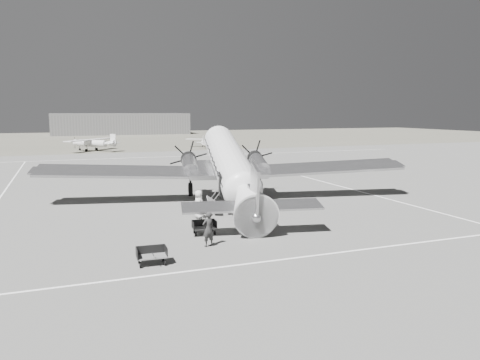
% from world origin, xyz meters
% --- Properties ---
extents(ground, '(260.00, 260.00, 0.00)m').
position_xyz_m(ground, '(0.00, 0.00, 0.00)').
color(ground, slate).
rests_on(ground, ground).
extents(taxi_line_near, '(60.00, 0.15, 0.01)m').
position_xyz_m(taxi_line_near, '(0.00, -14.00, 0.01)').
color(taxi_line_near, white).
rests_on(taxi_line_near, ground).
extents(taxi_line_right, '(0.15, 80.00, 0.01)m').
position_xyz_m(taxi_line_right, '(12.00, 0.00, 0.01)').
color(taxi_line_right, white).
rests_on(taxi_line_right, ground).
extents(taxi_line_left, '(0.15, 60.00, 0.01)m').
position_xyz_m(taxi_line_left, '(-18.00, 10.00, 0.01)').
color(taxi_line_left, white).
rests_on(taxi_line_left, ground).
extents(taxi_line_horizon, '(90.00, 0.15, 0.01)m').
position_xyz_m(taxi_line_horizon, '(0.00, 40.00, 0.01)').
color(taxi_line_horizon, white).
rests_on(taxi_line_horizon, ground).
extents(grass_infield, '(260.00, 90.00, 0.01)m').
position_xyz_m(grass_infield, '(0.00, 95.00, 0.00)').
color(grass_infield, '#5D5A4F').
rests_on(grass_infield, ground).
extents(hangar_main, '(42.00, 14.00, 6.60)m').
position_xyz_m(hangar_main, '(5.00, 120.00, 3.30)').
color(hangar_main, slate).
rests_on(hangar_main, ground).
extents(dc3_airliner, '(33.86, 26.67, 5.76)m').
position_xyz_m(dc3_airliner, '(-0.92, -0.28, 2.88)').
color(dc3_airliner, '#B2B2B4').
rests_on(dc3_airliner, ground).
extents(light_plane_left, '(15.27, 15.47, 2.50)m').
position_xyz_m(light_plane_left, '(-7.74, 55.39, 1.25)').
color(light_plane_left, silver).
rests_on(light_plane_left, ground).
extents(light_plane_right, '(11.84, 11.20, 1.93)m').
position_xyz_m(light_plane_right, '(14.82, 57.29, 0.97)').
color(light_plane_right, silver).
rests_on(light_plane_right, ground).
extents(baggage_cart_near, '(1.54, 1.15, 0.82)m').
position_xyz_m(baggage_cart_near, '(-5.37, -8.05, 0.41)').
color(baggage_cart_near, slate).
rests_on(baggage_cart_near, ground).
extents(baggage_cart_far, '(1.54, 1.13, 0.84)m').
position_xyz_m(baggage_cart_far, '(-9.26, -12.47, 0.42)').
color(baggage_cart_far, slate).
rests_on(baggage_cart_far, ground).
extents(ground_crew, '(0.79, 0.63, 1.89)m').
position_xyz_m(ground_crew, '(-5.88, -10.53, 0.95)').
color(ground_crew, '#292929').
rests_on(ground_crew, ground).
extents(ramp_agent, '(0.87, 0.98, 1.68)m').
position_xyz_m(ramp_agent, '(-5.07, -6.61, 0.84)').
color(ramp_agent, '#B5B4B2').
rests_on(ramp_agent, ground).
extents(passenger, '(0.79, 1.04, 1.92)m').
position_xyz_m(passenger, '(-4.51, -3.91, 0.96)').
color(passenger, silver).
rests_on(passenger, ground).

